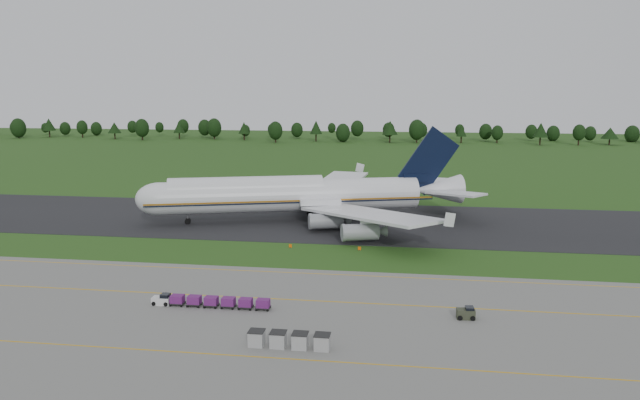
% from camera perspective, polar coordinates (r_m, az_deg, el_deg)
% --- Properties ---
extents(ground, '(600.00, 600.00, 0.00)m').
position_cam_1_polar(ground, '(104.00, 0.51, -5.19)').
color(ground, '#214615').
rests_on(ground, ground).
extents(apron, '(300.00, 52.00, 0.06)m').
position_cam_1_polar(apron, '(72.22, -3.24, -12.28)').
color(apron, slate).
rests_on(apron, ground).
extents(taxiway, '(300.00, 40.00, 0.08)m').
position_cam_1_polar(taxiway, '(130.99, 2.17, -1.94)').
color(taxiway, black).
rests_on(taxiway, ground).
extents(apron_markings, '(300.00, 30.20, 0.01)m').
position_cam_1_polar(apron_markings, '(78.61, -2.20, -10.33)').
color(apron_markings, '#CC940C').
rests_on(apron_markings, apron).
extents(tree_line, '(526.45, 23.25, 11.72)m').
position_cam_1_polar(tree_line, '(321.33, 2.99, 6.43)').
color(tree_line, black).
rests_on(tree_line, ground).
extents(aircraft, '(69.42, 65.00, 19.59)m').
position_cam_1_polar(aircraft, '(130.75, -2.12, 0.52)').
color(aircraft, silver).
rests_on(aircraft, ground).
extents(baggage_train, '(15.54, 1.41, 1.35)m').
position_cam_1_polar(baggage_train, '(81.79, -10.10, -9.11)').
color(baggage_train, silver).
rests_on(baggage_train, apron).
extents(utility_cart, '(2.24, 1.51, 1.19)m').
position_cam_1_polar(utility_cart, '(78.75, 13.18, -10.12)').
color(utility_cart, '#303424').
rests_on(utility_cart, apron).
extents(uld_row, '(8.92, 1.72, 1.70)m').
position_cam_1_polar(uld_row, '(68.82, -2.84, -12.66)').
color(uld_row, '#969696').
rests_on(uld_row, apron).
extents(edge_markers, '(12.65, 0.30, 0.60)m').
position_cam_1_polar(edge_markers, '(108.79, 0.43, -4.34)').
color(edge_markers, '#F65B07').
rests_on(edge_markers, ground).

